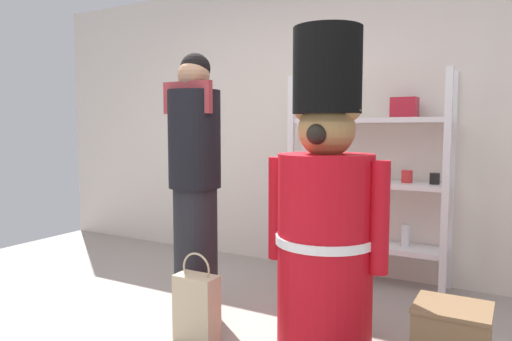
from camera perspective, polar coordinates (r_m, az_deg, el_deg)
The scene contains 6 objects.
back_wall at distance 4.22m, azimuth 8.92°, elevation 5.72°, with size 6.40×0.12×2.60m, color silver.
merchandise_shelf at distance 3.90m, azimuth 13.48°, elevation -0.71°, with size 1.28×0.35×1.69m.
teddy_bear_guard at distance 2.70m, azimuth 8.44°, elevation -5.22°, with size 0.72×0.57×1.80m.
person_shopper at distance 3.05m, azimuth -7.44°, elevation -1.60°, with size 0.35×0.34×1.73m.
shopping_bag at distance 2.89m, azimuth -7.23°, elevation -16.16°, with size 0.26×0.14×0.53m.
display_crate at distance 2.74m, azimuth 22.69°, elevation -18.36°, with size 0.37×0.33×0.35m.
Camera 1 is at (1.48, -1.75, 1.26)m, focal length 32.89 mm.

